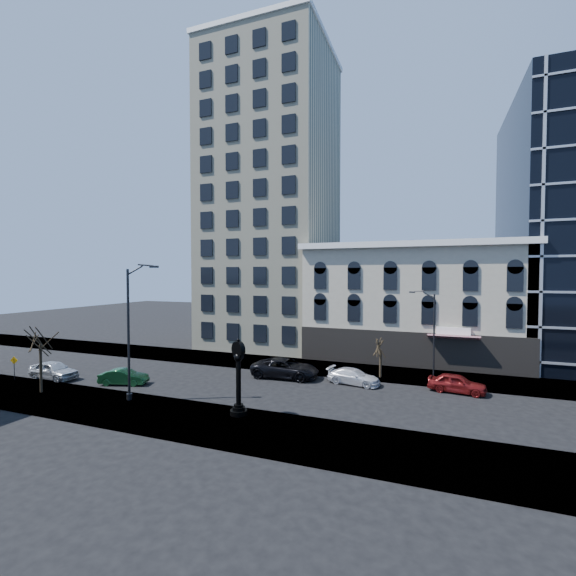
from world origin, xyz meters
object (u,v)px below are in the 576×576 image
at_px(car_near_a, 54,370).
at_px(warning_sign, 14,364).
at_px(street_lamp_near, 138,296).
at_px(street_clock, 239,380).
at_px(car_near_b, 124,377).

bearing_deg(car_near_a, warning_sign, 128.95).
bearing_deg(warning_sign, street_lamp_near, -17.96).
distance_m(street_clock, warning_sign, 21.83).
distance_m(street_lamp_near, car_near_a, 13.39).
height_order(car_near_a, car_near_b, car_near_a).
relative_size(street_lamp_near, warning_sign, 4.85).
bearing_deg(street_lamp_near, car_near_b, 124.16).
height_order(street_clock, street_lamp_near, street_lamp_near).
xyz_separation_m(street_clock, warning_sign, (-21.82, 0.33, -0.82)).
xyz_separation_m(street_lamp_near, car_near_b, (-4.25, 2.91, -7.05)).
xyz_separation_m(car_near_a, car_near_b, (7.04, 0.87, -0.14)).
bearing_deg(warning_sign, street_clock, -17.94).
height_order(warning_sign, car_near_b, warning_sign).
xyz_separation_m(street_clock, car_near_a, (-19.46, 2.15, -1.58)).
distance_m(street_clock, car_near_b, 12.90).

